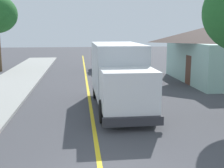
{
  "coord_description": "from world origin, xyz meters",
  "views": [
    {
      "loc": [
        -0.53,
        -6.26,
        3.93
      ],
      "look_at": [
        0.98,
        7.06,
        1.4
      ],
      "focal_mm": 46.5,
      "sensor_mm": 36.0,
      "label": 1
    }
  ],
  "objects": [
    {
      "name": "parked_car_mid",
      "position": [
        1.73,
        21.15,
        0.79
      ],
      "size": [
        2.01,
        4.48,
        1.67
      ],
      "color": "#2D4793",
      "rests_on": "ground"
    },
    {
      "name": "box_truck",
      "position": [
        1.46,
        8.18,
        1.77
      ],
      "size": [
        2.46,
        7.2,
        3.2
      ],
      "color": "silver",
      "rests_on": "ground"
    },
    {
      "name": "centre_line_yellow",
      "position": [
        0.0,
        10.0,
        0.0
      ],
      "size": [
        0.16,
        56.0,
        0.01
      ],
      "primitive_type": "cube",
      "color": "gold",
      "rests_on": "ground"
    },
    {
      "name": "parked_car_near",
      "position": [
        2.04,
        14.36,
        0.79
      ],
      "size": [
        1.82,
        4.41,
        1.67
      ],
      "color": "silver",
      "rests_on": "ground"
    }
  ]
}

